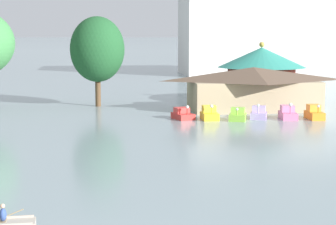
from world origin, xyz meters
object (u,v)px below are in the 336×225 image
pedal_boat_pink (288,113)px  pedal_boat_orange (314,113)px  shoreline_tree_mid (97,49)px  pedal_boat_lavender (259,114)px  green_roof_pavilion (261,71)px  pedal_boat_yellow (209,114)px  boathouse (253,87)px  background_building_block (256,33)px  pedal_boat_red (183,114)px  pedal_boat_lime (238,115)px

pedal_boat_pink → pedal_boat_orange: pedal_boat_pink is taller
pedal_boat_pink → shoreline_tree_mid: bearing=-116.5°
pedal_boat_lavender → green_roof_pavilion: green_roof_pavilion is taller
pedal_boat_lavender → pedal_boat_orange: bearing=101.2°
pedal_boat_lavender → pedal_boat_pink: bearing=101.8°
pedal_boat_yellow → boathouse: boathouse is taller
pedal_boat_lavender → background_building_block: 68.54m
pedal_boat_yellow → pedal_boat_orange: bearing=84.4°
pedal_boat_red → pedal_boat_lavender: pedal_boat_lavender is taller
boathouse → shoreline_tree_mid: (-18.08, 5.17, 4.34)m
pedal_boat_lime → pedal_boat_orange: bearing=108.9°
pedal_boat_yellow → pedal_boat_pink: 8.30m
pedal_boat_pink → shoreline_tree_mid: size_ratio=0.29×
pedal_boat_pink → pedal_boat_lavender: bearing=-91.2°
pedal_boat_lime → pedal_boat_pink: pedal_boat_pink is taller
pedal_boat_red → pedal_boat_orange: bearing=66.1°
pedal_boat_lime → green_roof_pavilion: bearing=174.7°
pedal_boat_yellow → pedal_boat_lavender: pedal_boat_yellow is taller
pedal_boat_lime → shoreline_tree_mid: 20.64m
pedal_boat_orange → shoreline_tree_mid: shoreline_tree_mid is taller
pedal_boat_red → shoreline_tree_mid: bearing=-160.5°
pedal_boat_pink → green_roof_pavilion: (1.11, 14.55, 3.44)m
pedal_boat_pink → background_building_block: size_ratio=0.10×
pedal_boat_lavender → background_building_block: background_building_block is taller
pedal_boat_red → pedal_boat_orange: 13.80m
pedal_boat_lime → boathouse: size_ratio=0.17×
pedal_boat_lime → pedal_boat_pink: bearing=113.6°
green_roof_pavilion → pedal_boat_lavender: bearing=-106.3°
pedal_boat_red → boathouse: bearing=108.1°
pedal_boat_yellow → background_building_block: size_ratio=0.08×
pedal_boat_red → pedal_boat_orange: size_ratio=1.03×
pedal_boat_lavender → boathouse: boathouse is taller
pedal_boat_orange → boathouse: size_ratio=0.18×
pedal_boat_orange → pedal_boat_yellow: bearing=-92.7°
pedal_boat_red → background_building_block: (25.14, 65.13, 8.30)m
pedal_boat_orange → pedal_boat_red: bearing=-95.1°
pedal_boat_orange → green_roof_pavilion: size_ratio=0.26×
pedal_boat_yellow → pedal_boat_lime: pedal_boat_yellow is taller
pedal_boat_lime → background_building_block: (19.63, 66.76, 8.26)m
pedal_boat_lime → pedal_boat_orange: pedal_boat_orange is taller
pedal_boat_orange → shoreline_tree_mid: size_ratio=0.26×
pedal_boat_red → pedal_boat_yellow: 2.81m
green_roof_pavilion → pedal_boat_yellow: bearing=-123.5°
shoreline_tree_mid → background_building_block: (33.96, 53.37, 1.83)m
background_building_block → pedal_boat_lime: bearing=-106.4°
pedal_boat_lavender → green_roof_pavilion: bearing=-176.6°
pedal_boat_pink → pedal_boat_yellow: bearing=-86.0°
pedal_boat_yellow → boathouse: bearing=136.9°
pedal_boat_yellow → pedal_boat_lavender: 5.27m
pedal_boat_red → pedal_boat_lime: size_ratio=1.13×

